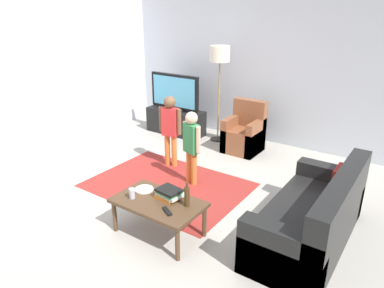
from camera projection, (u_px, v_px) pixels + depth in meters
The scene contains 17 objects.
ground at pixel (166, 203), 4.69m from camera, with size 7.80×7.80×0.00m, color #B2ADA3.
wall_back at pixel (267, 69), 6.50m from camera, with size 6.00×0.12×2.70m, color silver.
wall_left at pixel (21, 77), 5.80m from camera, with size 0.12×6.00×2.70m, color silver.
area_rug at pixel (168, 185), 5.17m from camera, with size 2.20×1.60×0.01m, color #9E2D28.
tv_stand at pixel (176, 122), 7.20m from camera, with size 1.20×0.44×0.50m.
tv at pixel (175, 93), 6.97m from camera, with size 1.10×0.28×0.71m.
couch at pixel (316, 220), 3.81m from camera, with size 0.80×1.80×0.86m.
armchair at pixel (245, 135), 6.32m from camera, with size 0.60×0.60×0.90m.
floor_lamp at pixel (220, 59), 6.37m from camera, with size 0.36×0.36×1.78m.
child_near_tv at pixel (170, 125), 5.56m from camera, with size 0.38×0.19×1.15m.
child_center at pixel (191, 141), 5.00m from camera, with size 0.35×0.19×1.09m.
coffee_table at pixel (158, 205), 3.94m from camera, with size 1.00×0.60×0.42m.
book_stack at pixel (169, 193), 3.97m from camera, with size 0.30×0.26×0.12m.
bottle at pixel (187, 196), 3.79m from camera, with size 0.06×0.06×0.28m.
tv_remote at pixel (167, 211), 3.71m from camera, with size 0.17×0.05×0.02m, color black.
soda_can at pixel (132, 193), 3.96m from camera, with size 0.07×0.07×0.12m, color silver.
plate at pixel (144, 189), 4.16m from camera, with size 0.22×0.22×0.02m.
Camera 1 is at (2.61, -3.16, 2.43)m, focal length 33.21 mm.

